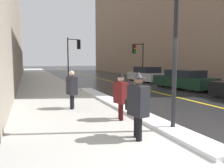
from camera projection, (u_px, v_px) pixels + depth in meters
ground_plane at (196, 149)px, 4.75m from camera, size 160.00×160.00×0.00m
sidewalk_slab at (45, 84)px, 17.93m from camera, size 4.00×80.00×0.01m
road_centre_stripe at (113, 82)px, 20.09m from camera, size 0.16×80.00×0.00m
snow_bank_curb at (117, 104)px, 9.38m from camera, size 0.71×11.22×0.12m
building_facade_right at (157, 0)px, 28.78m from camera, size 6.00×36.00×19.81m
lamp_post at (176, 16)px, 5.68m from camera, size 0.28×0.28×5.18m
traffic_light_near at (74, 50)px, 20.89m from camera, size 1.30×0.45×4.10m
traffic_light_far at (138, 53)px, 21.34m from camera, size 1.30×0.45×3.69m
pedestrian_with_shoulder_bag at (138, 103)px, 5.27m from camera, size 0.40×0.74×1.66m
pedestrian_in_fedora at (121, 94)px, 7.04m from camera, size 0.37×0.52×1.55m
pedestrian_trailing at (72, 88)px, 8.68m from camera, size 0.39×0.55×1.53m
parked_car_dark_green at (184, 80)px, 15.03m from camera, size 2.27×4.56×1.31m
parked_car_silver at (146, 75)px, 20.33m from camera, size 1.94×4.30×1.38m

